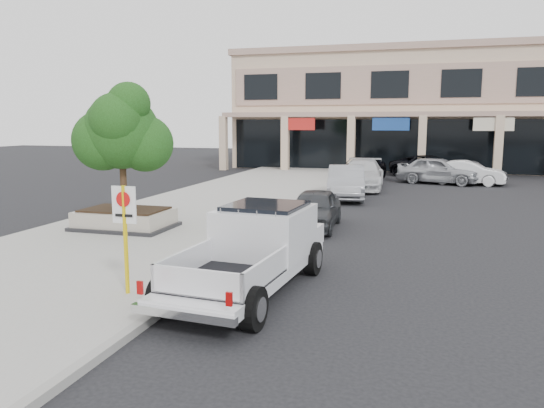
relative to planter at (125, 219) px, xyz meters
The scene contains 17 objects.
ground 7.48m from the planter, 29.86° to the right, with size 120.00×120.00×0.00m, color black.
sidewalk 2.51m from the planter, 66.90° to the left, with size 8.00×52.00×0.15m, color gray.
curb 5.44m from the planter, 24.87° to the left, with size 0.20×52.00×0.15m, color gray.
strip_mall 33.77m from the planter, 64.40° to the left, with size 40.55×12.43×9.50m.
planter is the anchor object (origin of this frame).
planter_tree 2.95m from the planter, 48.97° to the left, with size 2.90×2.55×4.00m.
no_parking_sign 7.33m from the planter, 58.06° to the right, with size 0.55×0.09×2.30m.
hedge 4.80m from the planter, 13.70° to the left, with size 1.10×0.99×0.94m, color #234B15.
pickup_truck 7.89m from the planter, 38.97° to the right, with size 2.18×5.88×1.85m, color silver, non-canonical shape.
curb_car_a 6.58m from the planter, 22.86° to the left, with size 1.63×4.05×1.38m, color #2F3134.
curb_car_b 11.90m from the planter, 59.33° to the left, with size 1.72×4.95×1.63m, color #989AA0.
curb_car_c 15.68m from the planter, 66.04° to the left, with size 2.30×5.65×1.64m, color silver.
curb_car_d 19.72m from the planter, 73.04° to the left, with size 2.46×5.34×1.48m, color black.
lot_car_a 20.99m from the planter, 59.88° to the left, with size 1.96×4.87×1.66m, color #A4A6AC.
lot_car_b 21.91m from the planter, 56.11° to the left, with size 1.53×4.38×1.44m, color silver.
lot_car_d 24.33m from the planter, 65.47° to the left, with size 2.48×5.38×1.50m, color black.
lot_car_e 22.55m from the planter, 56.63° to the left, with size 1.77×4.40×1.50m, color #999AA1.
Camera 1 is at (3.33, -11.97, 3.75)m, focal length 35.00 mm.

